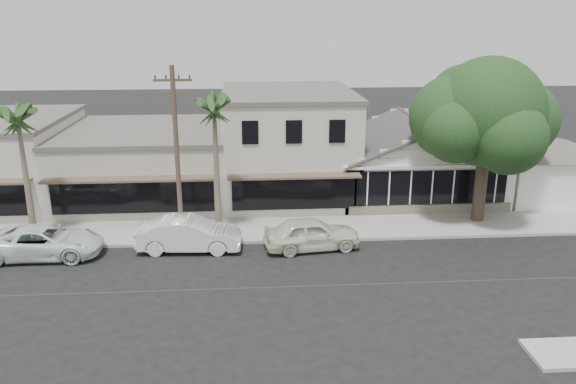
{
  "coord_description": "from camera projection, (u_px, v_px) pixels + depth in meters",
  "views": [
    {
      "loc": [
        -5.46,
        -21.83,
        11.17
      ],
      "look_at": [
        -3.5,
        6.0,
        2.41
      ],
      "focal_mm": 35.0,
      "sensor_mm": 36.0,
      "label": 1
    }
  ],
  "objects": [
    {
      "name": "car_0",
      "position": [
        312.0,
        234.0,
        27.98
      ],
      "size": [
        4.97,
        2.51,
        1.62
      ],
      "primitive_type": "imported",
      "rotation": [
        0.0,
        0.0,
        1.7
      ],
      "color": "silver",
      "rests_on": "ground"
    },
    {
      "name": "shade_tree",
      "position": [
        485.0,
        115.0,
        30.29
      ],
      "size": [
        8.32,
        7.53,
        9.24
      ],
      "rotation": [
        0.0,
        0.0,
        -0.11
      ],
      "color": "#483A2C",
      "rests_on": "ground"
    },
    {
      "name": "row_building_midnear",
      "position": [
        147.0,
        164.0,
        35.9
      ],
      "size": [
        10.0,
        10.0,
        4.2
      ],
      "primitive_type": "cube",
      "color": "#B1AB9E",
      "rests_on": "ground"
    },
    {
      "name": "palm_east",
      "position": [
        214.0,
        110.0,
        27.45
      ],
      "size": [
        3.0,
        3.0,
        7.93
      ],
      "color": "#726651",
      "rests_on": "ground"
    },
    {
      "name": "side_cottage",
      "position": [
        542.0,
        174.0,
        35.87
      ],
      "size": [
        6.0,
        6.0,
        3.0
      ],
      "primitive_type": "cube",
      "color": "white",
      "rests_on": "ground"
    },
    {
      "name": "corner_shop",
      "position": [
        413.0,
        156.0,
        35.91
      ],
      "size": [
        10.4,
        8.6,
        5.1
      ],
      "color": "white",
      "rests_on": "ground"
    },
    {
      "name": "car_1",
      "position": [
        189.0,
        234.0,
        27.81
      ],
      "size": [
        5.23,
        2.04,
        1.69
      ],
      "primitive_type": "imported",
      "rotation": [
        0.0,
        0.0,
        1.52
      ],
      "color": "white",
      "rests_on": "ground"
    },
    {
      "name": "utility_pole",
      "position": [
        177.0,
        153.0,
        27.4
      ],
      "size": [
        1.8,
        0.24,
        9.0
      ],
      "color": "brown",
      "rests_on": "ground"
    },
    {
      "name": "row_building_near",
      "position": [
        288.0,
        145.0,
        36.16
      ],
      "size": [
        8.0,
        10.0,
        6.5
      ],
      "primitive_type": "cube",
      "color": "beige",
      "rests_on": "ground"
    },
    {
      "name": "sidewalk_north",
      "position": [
        204.0,
        231.0,
        30.35
      ],
      "size": [
        90.0,
        3.5,
        0.15
      ],
      "primitive_type": "cube",
      "color": "#9E9991",
      "rests_on": "ground"
    },
    {
      "name": "car_2",
      "position": [
        45.0,
        242.0,
        27.08
      ],
      "size": [
        5.53,
        2.59,
        1.53
      ],
      "primitive_type": "imported",
      "rotation": [
        0.0,
        0.0,
        1.56
      ],
      "color": "white",
      "rests_on": "ground"
    },
    {
      "name": "ground",
      "position": [
        377.0,
        284.0,
        24.49
      ],
      "size": [
        140.0,
        140.0,
        0.0
      ],
      "primitive_type": "plane",
      "color": "black",
      "rests_on": "ground"
    },
    {
      "name": "palm_mid",
      "position": [
        17.0,
        119.0,
        27.11
      ],
      "size": [
        2.96,
        2.96,
        7.54
      ],
      "color": "#726651",
      "rests_on": "ground"
    }
  ]
}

